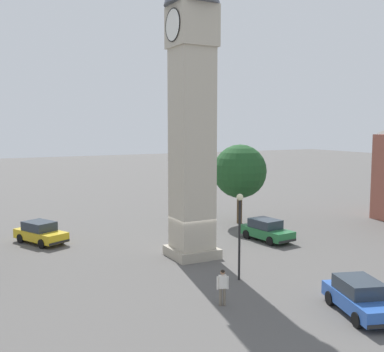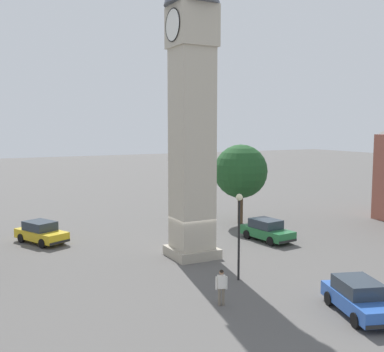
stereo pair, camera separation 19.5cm
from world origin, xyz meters
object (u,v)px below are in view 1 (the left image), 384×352
(lamp_post, at_px, (240,222))
(car_silver_kerb, at_px, (360,297))
(car_blue_kerb, at_px, (40,233))
(pedestrian, at_px, (223,284))
(tree, at_px, (240,171))
(car_red_corner, at_px, (266,230))
(clock_tower, at_px, (192,44))

(lamp_post, bearing_deg, car_silver_kerb, 18.70)
(car_blue_kerb, xyz_separation_m, pedestrian, (15.71, 5.29, 0.25))
(tree, bearing_deg, car_red_corner, -15.29)
(car_blue_kerb, relative_size, car_red_corner, 1.04)
(car_silver_kerb, relative_size, lamp_post, 0.96)
(car_silver_kerb, height_order, pedestrian, pedestrian)
(pedestrian, relative_size, lamp_post, 0.36)
(car_blue_kerb, bearing_deg, car_silver_kerb, 27.49)
(car_blue_kerb, xyz_separation_m, car_silver_kerb, (19.36, 10.07, 0.00))
(clock_tower, relative_size, pedestrian, 13.17)
(car_red_corner, bearing_deg, car_silver_kerb, -19.21)
(car_red_corner, bearing_deg, tree, 164.71)
(car_red_corner, bearing_deg, lamp_post, -45.82)
(lamp_post, bearing_deg, clock_tower, -178.53)
(car_red_corner, xyz_separation_m, pedestrian, (8.99, -9.19, 0.25))
(car_blue_kerb, relative_size, lamp_post, 0.96)
(car_blue_kerb, bearing_deg, tree, 87.06)
(car_red_corner, bearing_deg, clock_tower, -79.69)
(tree, relative_size, lamp_post, 1.43)
(car_silver_kerb, height_order, car_red_corner, same)
(pedestrian, relative_size, tree, 0.25)
(clock_tower, xyz_separation_m, car_silver_kerb, (11.42, 2.26, -12.30))
(clock_tower, relative_size, car_silver_kerb, 5.00)
(car_red_corner, distance_m, lamp_post, 9.41)
(tree, bearing_deg, clock_tower, -49.34)
(tree, bearing_deg, car_blue_kerb, -92.94)
(tree, bearing_deg, lamp_post, -33.63)
(clock_tower, bearing_deg, tree, 130.66)
(car_blue_kerb, relative_size, tree, 0.67)
(car_red_corner, bearing_deg, pedestrian, -45.62)
(clock_tower, distance_m, car_silver_kerb, 16.93)
(clock_tower, bearing_deg, lamp_post, 1.47)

